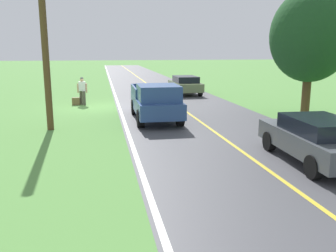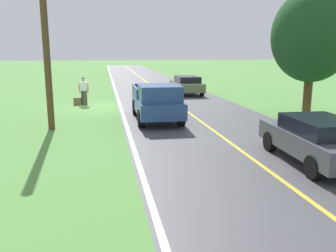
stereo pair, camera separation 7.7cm
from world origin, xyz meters
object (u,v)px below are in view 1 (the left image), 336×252
Objects in this scene: sedan_near_oncoming at (185,84)px; utility_pole_roadside at (45,46)px; suitcase_carried at (76,101)px; tree_far_side_near at (311,36)px; pickup_truck_passing at (156,101)px; sedan_mid_oncoming at (317,138)px; hitchhiker_walking at (82,89)px.

utility_pole_roadside is (8.66, 11.29, 2.81)m from sedan_near_oncoming.
tree_far_side_near reaches higher than suitcase_carried.
pickup_truck_passing is 0.76× the size of utility_pole_roadside.
utility_pole_roadside is (12.34, 0.46, -0.50)m from tree_far_side_near.
utility_pole_roadside is (8.62, -6.28, 2.81)m from sedan_mid_oncoming.
pickup_truck_passing is at bearing -62.96° from sedan_mid_oncoming.
pickup_truck_passing is (-3.75, 5.92, -0.01)m from hitchhiker_walking.
tree_far_side_near is 1.42× the size of sedan_mid_oncoming.
suitcase_carried is at bearing 27.82° from sedan_near_oncoming.
hitchhiker_walking reaches higher than sedan_near_oncoming.
utility_pole_roadside is at bearing 52.50° from sedan_near_oncoming.
sedan_near_oncoming is at bearing -127.50° from utility_pole_roadside.
hitchhiker_walking is 8.69m from sedan_near_oncoming.
tree_far_side_near reaches higher than sedan_near_oncoming.
sedan_mid_oncoming is (-7.56, 13.38, -0.23)m from hitchhiker_walking.
hitchhiker_walking is 0.25× the size of utility_pole_roadside.
sedan_mid_oncoming is 11.03m from utility_pole_roadside.
pickup_truck_passing is at bearing 40.37° from suitcase_carried.
utility_pole_roadside is at bearing 2.14° from tree_far_side_near.
sedan_mid_oncoming is at bearing 143.90° from utility_pole_roadside.
pickup_truck_passing is 0.86× the size of tree_far_side_near.
hitchhiker_walking is 15.37m from sedan_mid_oncoming.
utility_pole_roadside is at bearing -36.10° from sedan_mid_oncoming.
tree_far_side_near is 12.35m from utility_pole_roadside.
tree_far_side_near is at bearing 65.56° from suitcase_carried.
sedan_mid_oncoming is 17.57m from sedan_near_oncoming.
pickup_truck_passing is 1.21× the size of sedan_mid_oncoming.
tree_far_side_near reaches higher than hitchhiker_walking.
pickup_truck_passing is 8.38m from sedan_mid_oncoming.
sedan_mid_oncoming is at bearing 119.47° from hitchhiker_walking.
pickup_truck_passing is at bearing -166.22° from utility_pole_roadside.
hitchhiker_walking is at bearing -98.46° from utility_pole_roadside.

